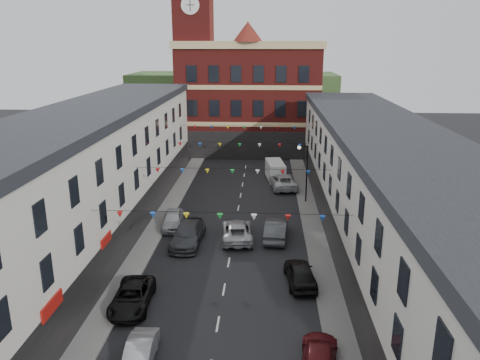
% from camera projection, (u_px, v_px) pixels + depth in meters
% --- Properties ---
extents(ground, '(160.00, 160.00, 0.00)m').
position_uv_depth(ground, '(229.00, 262.00, 34.98)').
color(ground, black).
rests_on(ground, ground).
extents(pavement_left, '(1.80, 64.00, 0.15)m').
position_uv_depth(pavement_left, '(145.00, 248.00, 37.25)').
color(pavement_left, '#605E5B').
rests_on(pavement_left, ground).
extents(pavement_right, '(1.80, 64.00, 0.15)m').
position_uv_depth(pavement_right, '(319.00, 252.00, 36.50)').
color(pavement_right, '#605E5B').
rests_on(pavement_right, ground).
extents(terrace_left, '(8.40, 56.00, 10.70)m').
position_uv_depth(terrace_left, '(73.00, 188.00, 35.07)').
color(terrace_left, beige).
rests_on(terrace_left, ground).
extents(terrace_right, '(8.40, 56.00, 9.70)m').
position_uv_depth(terrace_right, '(391.00, 200.00, 33.92)').
color(terrace_right, '#B9B6AE').
rests_on(terrace_right, ground).
extents(civic_building, '(20.60, 13.30, 18.50)m').
position_uv_depth(civic_building, '(249.00, 97.00, 69.02)').
color(civic_building, maroon).
rests_on(civic_building, ground).
extents(clock_tower, '(5.60, 5.60, 30.00)m').
position_uv_depth(clock_tower, '(194.00, 49.00, 64.68)').
color(clock_tower, maroon).
rests_on(clock_tower, ground).
extents(distant_hill, '(40.00, 14.00, 10.00)m').
position_uv_depth(distant_hill, '(233.00, 99.00, 93.16)').
color(distant_hill, '#315327').
rests_on(distant_hill, ground).
extents(street_lamp, '(1.10, 0.36, 6.00)m').
position_uv_depth(street_lamp, '(305.00, 166.00, 46.92)').
color(street_lamp, black).
rests_on(street_lamp, ground).
extents(car_left_b, '(1.46, 3.91, 1.28)m').
position_uv_depth(car_left_b, '(140.00, 354.00, 23.73)').
color(car_left_b, '#9D9EA4').
rests_on(car_left_b, ground).
extents(car_left_c, '(2.48, 4.98, 1.36)m').
position_uv_depth(car_left_c, '(132.00, 297.00, 28.96)').
color(car_left_c, black).
rests_on(car_left_c, ground).
extents(car_left_d, '(2.53, 5.78, 1.65)m').
position_uv_depth(car_left_d, '(188.00, 234.00, 38.02)').
color(car_left_d, '#3A3D41').
rests_on(car_left_d, ground).
extents(car_left_e, '(2.18, 4.58, 1.51)m').
position_uv_depth(car_left_e, '(173.00, 219.00, 41.39)').
color(car_left_e, '#9EA3A7').
rests_on(car_left_e, ground).
extents(car_right_c, '(2.38, 4.70, 1.31)m').
position_uv_depth(car_right_c, '(319.00, 356.00, 23.51)').
color(car_right_c, '#531015').
rests_on(car_right_c, ground).
extents(car_right_d, '(2.29, 4.71, 1.55)m').
position_uv_depth(car_right_d, '(300.00, 274.00, 31.66)').
color(car_right_d, black).
rests_on(car_right_d, ground).
extents(car_right_e, '(2.18, 5.15, 1.65)m').
position_uv_depth(car_right_e, '(276.00, 229.00, 39.06)').
color(car_right_e, '#44474B').
rests_on(car_right_e, ground).
extents(car_right_f, '(3.33, 6.08, 1.61)m').
position_uv_depth(car_right_f, '(283.00, 181.00, 52.71)').
color(car_right_f, silver).
rests_on(car_right_f, ground).
extents(moving_car, '(2.98, 5.60, 1.50)m').
position_uv_depth(moving_car, '(237.00, 231.00, 38.92)').
color(moving_car, '#B0B2B7').
rests_on(moving_car, ground).
extents(white_van, '(2.46, 4.99, 2.12)m').
position_uv_depth(white_van, '(275.00, 171.00, 56.06)').
color(white_van, silver).
rests_on(white_van, ground).
extents(pedestrian, '(0.64, 0.50, 1.55)m').
position_uv_depth(pedestrian, '(198.00, 229.00, 39.30)').
color(pedestrian, black).
rests_on(pedestrian, ground).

